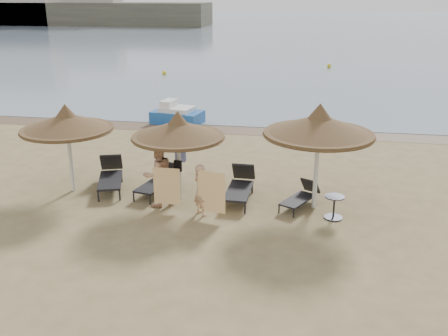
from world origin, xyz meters
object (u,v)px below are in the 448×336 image
Objects in this scene: palapa_right at (319,126)px; person_left at (158,170)px; lounger_near_left at (159,180)px; pedal_boat at (177,115)px; palapa_center at (178,130)px; side_table at (334,208)px; person_right at (201,186)px; palapa_left at (67,122)px; lounger_far_right at (301,196)px; lounger_near_right at (240,185)px; lounger_far_left at (111,175)px.

person_left is (-4.52, -0.62, -1.35)m from palapa_right.
lounger_near_left is 0.78× the size of pedal_boat.
palapa_center is 1.30m from person_left.
pedal_boat reaches higher than side_table.
palapa_right is 1.79× the size of person_right.
palapa_left is 7.57m from palapa_right.
palapa_center reaches higher than person_left.
person_right is at bearing -27.48° from lounger_near_left.
lounger_far_right is 0.74× the size of person_left.
lounger_near_right is 3.15× the size of side_table.
palapa_right is 3.06m from lounger_near_right.
side_table is 5.13m from person_left.
lounger_far_left is (-6.48, 0.49, -2.05)m from palapa_right.
palapa_center is 1.33× the size of lounger_near_right.
side_table is 3.76m from person_right.
palapa_left reaches higher than lounger_near_left.
person_right is 0.68× the size of pedal_boat.
palapa_right is at bearing -7.70° from lounger_near_right.
palapa_center reaches higher than person_right.
palapa_left reaches higher than side_table.
person_left is (0.32, -1.05, 0.74)m from lounger_near_left.
lounger_far_right is (1.86, -0.28, -0.10)m from lounger_near_right.
palapa_left is at bearing -158.15° from lounger_near_left.
palapa_left is 4.27× the size of side_table.
palapa_center reaches higher than lounger_near_right.
pedal_boat is (-4.29, 8.60, -0.01)m from lounger_near_right.
side_table is at bearing 135.72° from person_left.
palapa_center is at bearing -179.23° from palapa_right.
palapa_right reaches higher than palapa_center.
palapa_left is 1.02× the size of palapa_center.
person_left reaches higher than lounger_near_left.
lounger_far_left is at bearing -73.50° from person_left.
lounger_near_right is 2.95m from side_table.
lounger_far_right is (7.19, 0.02, -1.92)m from palapa_left.
palapa_center is 4.98m from side_table.
lounger_far_left reaches higher than lounger_near_left.
lounger_far_right is (4.47, -0.38, -0.06)m from lounger_near_left.
lounger_far_left is at bearing -156.64° from lounger_far_right.
palapa_left is 1.42× the size of lounger_near_left.
person_left is (-0.49, -0.57, -1.06)m from palapa_center.
palapa_left is 1.35× the size of lounger_near_right.
lounger_far_left is at bearing 23.13° from palapa_left.
palapa_center is 3.06m from lounger_far_left.
lounger_far_right reaches higher than side_table.
palapa_right reaches higher than palapa_left.
palapa_center is (3.52, -0.08, -0.05)m from palapa_left.
palapa_right is 6.81m from lounger_far_left.
lounger_far_right is 3.04m from person_right.
lounger_near_left is 2.61m from lounger_near_right.
lounger_near_left is at bearing -20.98° from lounger_far_left.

